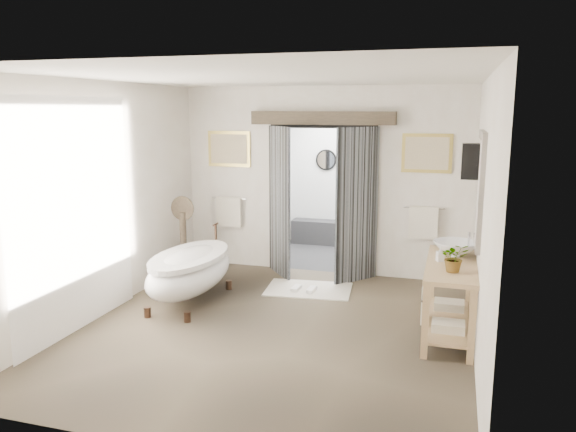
# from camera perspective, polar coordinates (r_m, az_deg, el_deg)

# --- Properties ---
(ground_plane) EXTENTS (5.00, 5.00, 0.00)m
(ground_plane) POSITION_cam_1_polar(r_m,az_deg,el_deg) (6.76, -1.48, -11.40)
(ground_plane) COLOR brown
(room_shell) EXTENTS (4.52, 5.02, 2.91)m
(room_shell) POSITION_cam_1_polar(r_m,az_deg,el_deg) (6.20, -2.21, 4.35)
(room_shell) COLOR white
(room_shell) RESTS_ON ground_plane
(shower_room) EXTENTS (2.22, 2.01, 2.51)m
(shower_room) POSITION_cam_1_polar(r_m,az_deg,el_deg) (10.26, 5.43, 1.54)
(shower_room) COLOR #28272A
(shower_room) RESTS_ON ground_plane
(back_wall_dressing) EXTENTS (3.82, 0.73, 2.52)m
(back_wall_dressing) POSITION_cam_1_polar(r_m,az_deg,el_deg) (8.54, 3.30, 4.15)
(back_wall_dressing) COLOR black
(back_wall_dressing) RESTS_ON ground_plane
(clawfoot_tub) EXTENTS (0.83, 1.86, 0.91)m
(clawfoot_tub) POSITION_cam_1_polar(r_m,az_deg,el_deg) (7.60, -9.91, -5.46)
(clawfoot_tub) COLOR #3D291D
(clawfoot_tub) RESTS_ON ground_plane
(vanity) EXTENTS (0.57, 1.60, 0.85)m
(vanity) POSITION_cam_1_polar(r_m,az_deg,el_deg) (6.70, 15.93, -7.43)
(vanity) COLOR tan
(vanity) RESTS_ON ground_plane
(pedestal_mirror) EXTENTS (0.37, 0.24, 1.26)m
(pedestal_mirror) POSITION_cam_1_polar(r_m,az_deg,el_deg) (8.73, -10.56, -2.68)
(pedestal_mirror) COLOR brown
(pedestal_mirror) RESTS_ON ground_plane
(rug) EXTENTS (1.27, 0.92, 0.01)m
(rug) POSITION_cam_1_polar(r_m,az_deg,el_deg) (8.13, 2.11, -7.45)
(rug) COLOR beige
(rug) RESTS_ON ground_plane
(slippers) EXTENTS (0.33, 0.25, 0.05)m
(slippers) POSITION_cam_1_polar(r_m,az_deg,el_deg) (8.04, 1.61, -7.41)
(slippers) COLOR white
(slippers) RESTS_ON rug
(basin) EXTENTS (0.56, 0.56, 0.18)m
(basin) POSITION_cam_1_polar(r_m,az_deg,el_deg) (6.88, 16.68, -3.23)
(basin) COLOR white
(basin) RESTS_ON vanity
(plant) EXTENTS (0.33, 0.31, 0.32)m
(plant) POSITION_cam_1_polar(r_m,az_deg,el_deg) (6.21, 16.56, -4.06)
(plant) COLOR gray
(plant) RESTS_ON vanity
(soap_bottle_a) EXTENTS (0.10, 0.10, 0.17)m
(soap_bottle_a) POSITION_cam_1_polar(r_m,az_deg,el_deg) (6.62, 15.21, -3.75)
(soap_bottle_a) COLOR gray
(soap_bottle_a) RESTS_ON vanity
(soap_bottle_b) EXTENTS (0.12, 0.12, 0.15)m
(soap_bottle_b) POSITION_cam_1_polar(r_m,az_deg,el_deg) (7.13, 16.12, -2.81)
(soap_bottle_b) COLOR gray
(soap_bottle_b) RESTS_ON vanity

